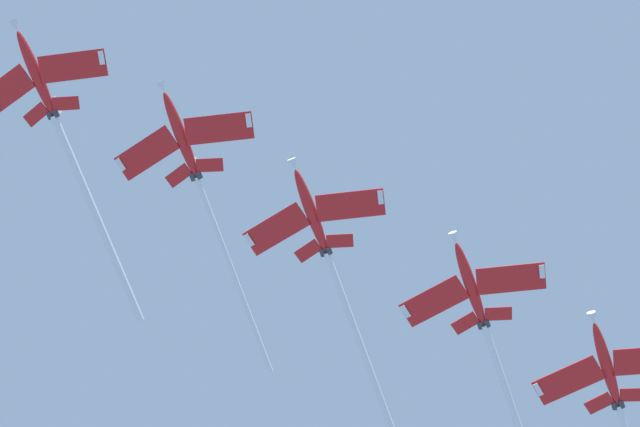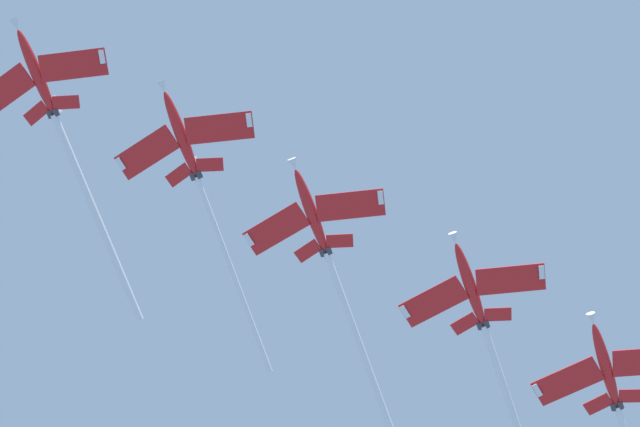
{
  "view_description": "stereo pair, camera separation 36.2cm",
  "coord_description": "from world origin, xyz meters",
  "px_view_note": "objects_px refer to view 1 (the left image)",
  "views": [
    {
      "loc": [
        -11.81,
        -55.74,
        1.64
      ],
      "look_at": [
        38.6,
        0.18,
        110.25
      ],
      "focal_mm": 56.17,
      "sensor_mm": 36.0,
      "label": 1
    },
    {
      "loc": [
        -12.07,
        -55.49,
        1.64
      ],
      "look_at": [
        38.6,
        0.18,
        110.25
      ],
      "focal_mm": 56.17,
      "sensor_mm": 36.0,
      "label": 2
    }
  ],
  "objects_px": {
    "jet_second": "(194,170)",
    "jet_third": "(328,258)",
    "jet_lead": "(61,133)",
    "jet_fourth": "(489,340)",
    "jet_fifth": "(619,409)"
  },
  "relations": [
    {
      "from": "jet_second",
      "to": "jet_fourth",
      "type": "relative_size",
      "value": 0.98
    },
    {
      "from": "jet_lead",
      "to": "jet_third",
      "type": "bearing_deg",
      "value": -21.71
    },
    {
      "from": "jet_lead",
      "to": "jet_fourth",
      "type": "distance_m",
      "value": 63.79
    },
    {
      "from": "jet_lead",
      "to": "jet_fourth",
      "type": "xyz_separation_m",
      "value": [
        57.57,
        -21.98,
        -16.5
      ]
    },
    {
      "from": "jet_second",
      "to": "jet_fifth",
      "type": "distance_m",
      "value": 64.66
    },
    {
      "from": "jet_lead",
      "to": "jet_second",
      "type": "bearing_deg",
      "value": -31.75
    },
    {
      "from": "jet_third",
      "to": "jet_fifth",
      "type": "relative_size",
      "value": 1.02
    },
    {
      "from": "jet_third",
      "to": "jet_fifth",
      "type": "distance_m",
      "value": 43.35
    },
    {
      "from": "jet_fourth",
      "to": "jet_lead",
      "type": "bearing_deg",
      "value": 159.11
    },
    {
      "from": "jet_third",
      "to": "jet_fifth",
      "type": "bearing_deg",
      "value": -20.11
    },
    {
      "from": "jet_lead",
      "to": "jet_fourth",
      "type": "relative_size",
      "value": 1.03
    },
    {
      "from": "jet_lead",
      "to": "jet_fifth",
      "type": "xyz_separation_m",
      "value": [
        74.61,
        -28.46,
        -22.8
      ]
    },
    {
      "from": "jet_second",
      "to": "jet_lead",
      "type": "bearing_deg",
      "value": 148.25
    },
    {
      "from": "jet_second",
      "to": "jet_third",
      "type": "bearing_deg",
      "value": -12.72
    },
    {
      "from": "jet_second",
      "to": "jet_fifth",
      "type": "bearing_deg",
      "value": -17.67
    }
  ]
}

